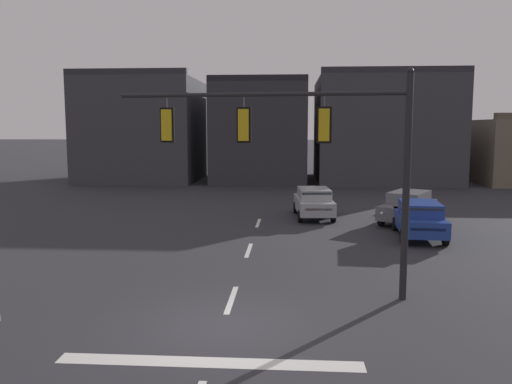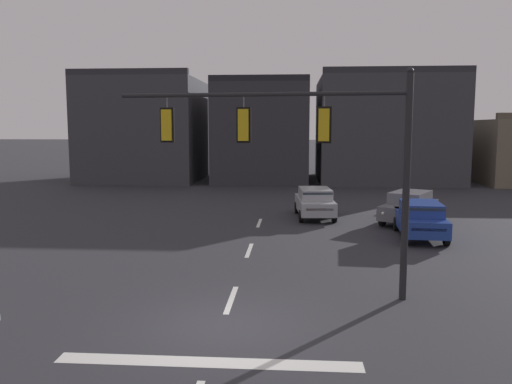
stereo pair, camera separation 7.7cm
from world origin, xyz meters
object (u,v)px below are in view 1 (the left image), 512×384
at_px(signal_mast_near_side, 307,142).
at_px(car_lot_middle, 419,219).
at_px(car_lot_farside, 408,206).
at_px(car_lot_nearside, 314,202).

xyz_separation_m(signal_mast_near_side, car_lot_middle, (5.22, 8.26, -3.57)).
xyz_separation_m(car_lot_middle, car_lot_farside, (0.31, 3.65, 0.00)).
bearing_deg(car_lot_middle, car_lot_farside, 85.18).
bearing_deg(car_lot_nearside, signal_mast_near_side, -93.41).
height_order(signal_mast_near_side, car_lot_nearside, signal_mast_near_side).
relative_size(signal_mast_near_side, car_lot_nearside, 1.82).
distance_m(car_lot_middle, car_lot_farside, 3.66).
distance_m(car_lot_nearside, car_lot_farside, 4.91).
bearing_deg(car_lot_nearside, car_lot_farside, -14.86).
bearing_deg(car_lot_nearside, car_lot_middle, -47.90).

